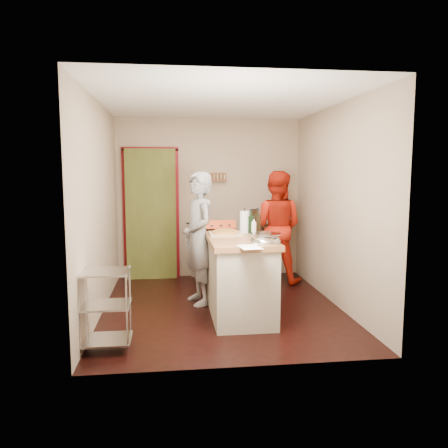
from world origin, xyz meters
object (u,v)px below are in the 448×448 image
(stove, at_px, (214,252))
(island, at_px, (241,275))
(person_stripe, at_px, (199,239))
(person_red, at_px, (276,227))
(wire_shelving, at_px, (106,306))

(stove, distance_m, island, 1.81)
(stove, height_order, person_stripe, person_stripe)
(island, distance_m, person_red, 1.82)
(island, distance_m, person_stripe, 0.83)
(stove, bearing_deg, wire_shelving, -116.85)
(person_stripe, bearing_deg, wire_shelving, -51.68)
(wire_shelving, xyz_separation_m, island, (1.47, 0.82, 0.07))
(island, bearing_deg, person_stripe, 128.21)
(wire_shelving, height_order, person_red, person_red)
(wire_shelving, height_order, island, island)
(wire_shelving, bearing_deg, island, 29.22)
(wire_shelving, bearing_deg, person_red, 46.47)
(island, height_order, person_stripe, person_stripe)
(island, bearing_deg, wire_shelving, -150.78)
(person_red, bearing_deg, island, 88.58)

